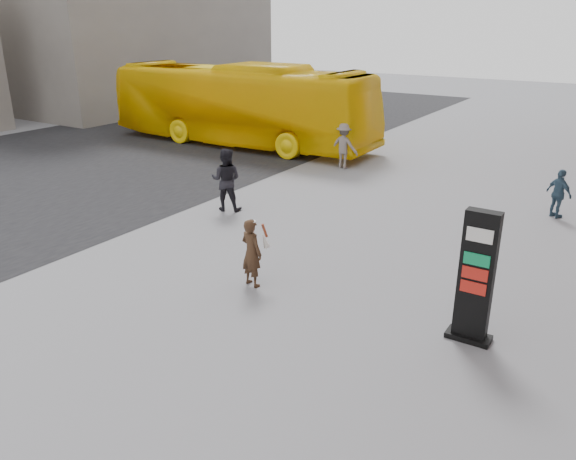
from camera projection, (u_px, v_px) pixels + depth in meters
The scene contains 9 objects.
ground at pixel (239, 299), 11.94m from camera, with size 100.00×100.00×0.00m, color #9E9EA3.
road at pixel (57, 167), 22.46m from camera, with size 16.00×60.00×0.01m, color black.
bg_building_far at pixel (135, 27), 38.06m from camera, with size 10.00×18.00×10.00m, color gray.
info_pylon at pixel (476, 278), 10.00m from camera, with size 0.81×0.41×2.52m.
woman at pixel (252, 252), 12.28m from camera, with size 0.67×0.63×1.56m.
bus at pixel (240, 105), 25.95m from camera, with size 3.10×13.24×3.69m, color yellow.
pedestrian_a at pixel (226, 180), 17.15m from camera, with size 0.94×0.73×1.93m, color black.
pedestrian_b at pixel (344, 146), 22.02m from camera, with size 1.16×0.67×1.80m, color gray.
pedestrian_c at pixel (559, 194), 16.57m from camera, with size 0.86×0.36×1.47m, color #375369.
Camera 1 is at (6.64, -8.39, 5.59)m, focal length 35.00 mm.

